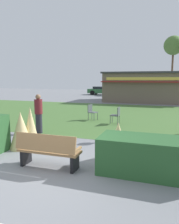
{
  "coord_description": "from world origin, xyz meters",
  "views": [
    {
      "loc": [
        2.71,
        -4.55,
        2.35
      ],
      "look_at": [
        -0.05,
        3.52,
        1.06
      ],
      "focal_mm": 35.52,
      "sensor_mm": 36.0,
      "label": 1
    }
  ],
  "objects_px": {
    "park_bench": "(48,151)",
    "cafe_chair_east": "(117,114)",
    "tree_left_bg": "(173,46)",
    "food_kiosk": "(150,87)",
    "person_strolling": "(39,114)",
    "cafe_chair_center": "(92,111)",
    "parked_car_west_slot": "(103,90)",
    "parked_car_center_slot": "(141,91)"
  },
  "relations": [
    {
      "from": "cafe_chair_center",
      "to": "park_bench",
      "type": "bearing_deg",
      "value": -81.09
    },
    {
      "from": "cafe_chair_east",
      "to": "parked_car_west_slot",
      "type": "bearing_deg",
      "value": 107.52
    },
    {
      "from": "cafe_chair_center",
      "to": "parked_car_center_slot",
      "type": "relative_size",
      "value": 0.21
    },
    {
      "from": "cafe_chair_east",
      "to": "tree_left_bg",
      "type": "bearing_deg",
      "value": 82.73
    },
    {
      "from": "tree_left_bg",
      "to": "park_bench",
      "type": "bearing_deg",
      "value": -96.73
    },
    {
      "from": "cafe_chair_east",
      "to": "cafe_chair_center",
      "type": "xyz_separation_m",
      "value": [
        -1.58,
        0.65,
        0.0
      ]
    },
    {
      "from": "tree_left_bg",
      "to": "parked_car_center_slot",
      "type": "bearing_deg",
      "value": -130.8
    },
    {
      "from": "parked_car_west_slot",
      "to": "parked_car_center_slot",
      "type": "relative_size",
      "value": 0.98
    },
    {
      "from": "park_bench",
      "to": "cafe_chair_center",
      "type": "xyz_separation_m",
      "value": [
        -1.08,
        6.9,
        0.05
      ]
    },
    {
      "from": "parked_car_center_slot",
      "to": "tree_left_bg",
      "type": "distance_m",
      "value": 8.9
    },
    {
      "from": "parked_car_west_slot",
      "to": "food_kiosk",
      "type": "bearing_deg",
      "value": -47.1
    },
    {
      "from": "tree_left_bg",
      "to": "food_kiosk",
      "type": "bearing_deg",
      "value": -100.65
    },
    {
      "from": "park_bench",
      "to": "parked_car_west_slot",
      "type": "relative_size",
      "value": 0.4
    },
    {
      "from": "parked_car_center_slot",
      "to": "parked_car_west_slot",
      "type": "bearing_deg",
      "value": -179.98
    },
    {
      "from": "food_kiosk",
      "to": "cafe_chair_center",
      "type": "relative_size",
      "value": 10.2
    },
    {
      "from": "cafe_chair_east",
      "to": "parked_car_center_slot",
      "type": "xyz_separation_m",
      "value": [
        -0.86,
        20.04,
        0.12
      ]
    },
    {
      "from": "park_bench",
      "to": "food_kiosk",
      "type": "height_order",
      "value": "food_kiosk"
    },
    {
      "from": "park_bench",
      "to": "parked_car_west_slot",
      "type": "distance_m",
      "value": 26.92
    },
    {
      "from": "cafe_chair_east",
      "to": "tree_left_bg",
      "type": "height_order",
      "value": "tree_left_bg"
    },
    {
      "from": "food_kiosk",
      "to": "cafe_chair_east",
      "type": "distance_m",
      "value": 12.41
    },
    {
      "from": "park_bench",
      "to": "cafe_chair_east",
      "type": "relative_size",
      "value": 1.91
    },
    {
      "from": "cafe_chair_center",
      "to": "parked_car_west_slot",
      "type": "xyz_separation_m",
      "value": [
        -4.74,
        19.38,
        0.12
      ]
    },
    {
      "from": "parked_car_west_slot",
      "to": "tree_left_bg",
      "type": "relative_size",
      "value": 0.49
    },
    {
      "from": "cafe_chair_east",
      "to": "parked_car_west_slot",
      "type": "xyz_separation_m",
      "value": [
        -6.32,
        20.04,
        0.12
      ]
    },
    {
      "from": "cafe_chair_east",
      "to": "person_strolling",
      "type": "height_order",
      "value": "person_strolling"
    },
    {
      "from": "food_kiosk",
      "to": "cafe_chair_east",
      "type": "relative_size",
      "value": 10.2
    },
    {
      "from": "cafe_chair_center",
      "to": "tree_left_bg",
      "type": "distance_m",
      "value": 25.36
    },
    {
      "from": "parked_car_west_slot",
      "to": "parked_car_center_slot",
      "type": "distance_m",
      "value": 5.46
    },
    {
      "from": "parked_car_center_slot",
      "to": "cafe_chair_center",
      "type": "bearing_deg",
      "value": -92.13
    },
    {
      "from": "person_strolling",
      "to": "food_kiosk",
      "type": "bearing_deg",
      "value": -85.9
    },
    {
      "from": "person_strolling",
      "to": "cafe_chair_center",
      "type": "bearing_deg",
      "value": -90.78
    },
    {
      "from": "food_kiosk",
      "to": "person_strolling",
      "type": "bearing_deg",
      "value": -103.22
    },
    {
      "from": "cafe_chair_center",
      "to": "parked_car_west_slot",
      "type": "height_order",
      "value": "parked_car_west_slot"
    },
    {
      "from": "park_bench",
      "to": "person_strolling",
      "type": "distance_m",
      "value": 3.98
    },
    {
      "from": "park_bench",
      "to": "food_kiosk",
      "type": "distance_m",
      "value": 18.66
    },
    {
      "from": "park_bench",
      "to": "tree_left_bg",
      "type": "xyz_separation_m",
      "value": [
        3.65,
        30.93,
        6.6
      ]
    },
    {
      "from": "person_strolling",
      "to": "parked_car_west_slot",
      "type": "height_order",
      "value": "person_strolling"
    },
    {
      "from": "food_kiosk",
      "to": "tree_left_bg",
      "type": "distance_m",
      "value": 13.74
    },
    {
      "from": "park_bench",
      "to": "parked_car_west_slot",
      "type": "bearing_deg",
      "value": 102.49
    },
    {
      "from": "park_bench",
      "to": "cafe_chair_east",
      "type": "bearing_deg",
      "value": 85.42
    },
    {
      "from": "cafe_chair_east",
      "to": "cafe_chair_center",
      "type": "height_order",
      "value": "same"
    },
    {
      "from": "cafe_chair_center",
      "to": "food_kiosk",
      "type": "bearing_deg",
      "value": 78.35
    }
  ]
}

